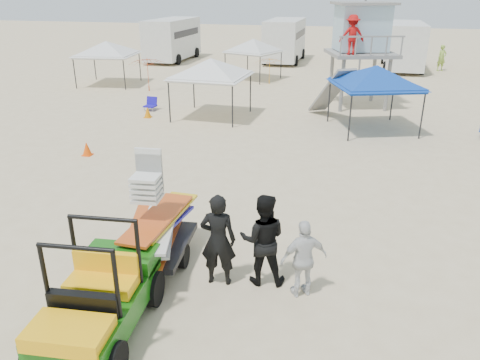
% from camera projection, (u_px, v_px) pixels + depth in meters
% --- Properties ---
extents(ground, '(140.00, 140.00, 0.00)m').
position_uv_depth(ground, '(178.00, 296.00, 9.15)').
color(ground, beige).
rests_on(ground, ground).
extents(utility_cart, '(1.56, 2.76, 2.01)m').
position_uv_depth(utility_cart, '(95.00, 290.00, 7.75)').
color(utility_cart, '#13590E').
rests_on(utility_cart, ground).
extents(surf_trailer, '(1.55, 2.60, 2.31)m').
position_uv_depth(surf_trailer, '(153.00, 226.00, 9.84)').
color(surf_trailer, black).
rests_on(surf_trailer, ground).
extents(man_left, '(0.76, 0.55, 1.95)m').
position_uv_depth(man_left, '(218.00, 240.00, 9.21)').
color(man_left, black).
rests_on(man_left, ground).
extents(man_mid, '(1.05, 0.88, 1.93)m').
position_uv_depth(man_mid, '(263.00, 240.00, 9.25)').
color(man_mid, black).
rests_on(man_mid, ground).
extents(man_right, '(1.01, 0.80, 1.60)m').
position_uv_depth(man_right, '(304.00, 259.00, 8.90)').
color(man_right, silver).
rests_on(man_right, ground).
extents(lifeguard_tower, '(3.78, 3.78, 4.84)m').
position_uv_depth(lifeguard_tower, '(361.00, 32.00, 22.56)').
color(lifeguard_tower, gray).
rests_on(lifeguard_tower, ground).
extents(canopy_blue, '(3.93, 3.93, 3.09)m').
position_uv_depth(canopy_blue, '(377.00, 69.00, 18.86)').
color(canopy_blue, black).
rests_on(canopy_blue, ground).
extents(canopy_white_a, '(3.18, 3.18, 3.08)m').
position_uv_depth(canopy_white_a, '(211.00, 61.00, 20.83)').
color(canopy_white_a, black).
rests_on(canopy_white_a, ground).
extents(canopy_white_b, '(3.58, 3.58, 3.01)m').
position_uv_depth(canopy_white_b, '(106.00, 44.00, 28.13)').
color(canopy_white_b, black).
rests_on(canopy_white_b, ground).
extents(canopy_white_c, '(3.58, 3.58, 2.96)m').
position_uv_depth(canopy_white_c, '(254.00, 41.00, 29.81)').
color(canopy_white_c, black).
rests_on(canopy_white_c, ground).
extents(umbrella_a, '(2.64, 2.67, 1.91)m').
position_uv_depth(umbrella_a, '(148.00, 75.00, 26.80)').
color(umbrella_a, '#CC3F15').
rests_on(umbrella_a, ground).
extents(umbrella_b, '(2.50, 2.51, 1.63)m').
position_uv_depth(umbrella_b, '(270.00, 71.00, 28.84)').
color(umbrella_b, orange).
rests_on(umbrella_b, ground).
extents(cone_near, '(0.34, 0.34, 0.50)m').
position_uv_depth(cone_near, '(87.00, 149.00, 16.70)').
color(cone_near, '#FF4F08').
rests_on(cone_near, ground).
extents(cone_far, '(0.34, 0.34, 0.50)m').
position_uv_depth(cone_far, '(148.00, 112.00, 21.58)').
color(cone_far, orange).
rests_on(cone_far, ground).
extents(beach_chair_a, '(0.58, 0.62, 0.64)m').
position_uv_depth(beach_chair_a, '(151.00, 104.00, 22.88)').
color(beach_chair_a, '#1910AD').
rests_on(beach_chair_a, ground).
extents(rv_far_left, '(2.64, 6.80, 3.25)m').
position_uv_depth(rv_far_left, '(172.00, 38.00, 38.06)').
color(rv_far_left, silver).
rests_on(rv_far_left, ground).
extents(rv_mid_left, '(2.65, 6.50, 3.25)m').
position_uv_depth(rv_mid_left, '(285.00, 39.00, 37.37)').
color(rv_mid_left, silver).
rests_on(rv_mid_left, ground).
extents(rv_mid_right, '(2.64, 7.00, 3.25)m').
position_uv_depth(rv_mid_right, '(404.00, 44.00, 33.99)').
color(rv_mid_right, silver).
rests_on(rv_mid_right, ground).
extents(light_pole_left, '(0.14, 0.14, 8.00)m').
position_uv_depth(light_pole_left, '(364.00, 13.00, 31.14)').
color(light_pole_left, slate).
rests_on(light_pole_left, ground).
extents(distant_beachgoers, '(1.00, 19.00, 1.81)m').
position_uv_depth(distant_beachgoers, '(473.00, 88.00, 23.71)').
color(distant_beachgoers, '#AA6530').
rests_on(distant_beachgoers, ground).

